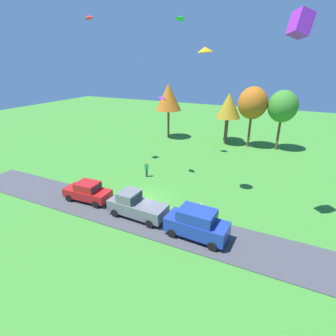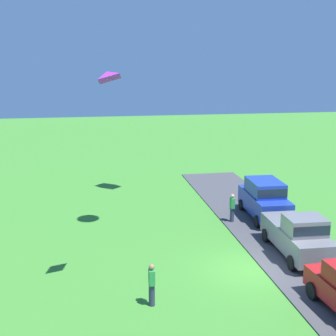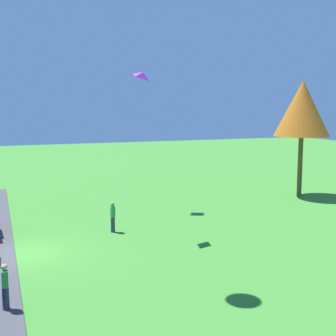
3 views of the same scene
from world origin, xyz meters
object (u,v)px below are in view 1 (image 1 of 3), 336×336
tree_far_left (229,106)px  tree_center_back (283,107)px  tree_right_of_center (168,97)px  tree_lone_near (227,107)px  kite_delta_mid_center (205,50)px  kite_diamond_topmost (88,17)px  person_on_lawn (201,212)px  car_pickup_near_entrance (136,205)px  car_suv_far_end (197,222)px  kite_diamond_high_right (163,98)px  car_sedan_mid_row (88,191)px  kite_delta_near_flag (181,17)px  kite_box_over_trees (301,24)px  person_watching_sky (146,170)px  tree_far_right (253,103)px

tree_far_left → tree_center_back: (7.49, 0.53, 0.32)m
tree_right_of_center → tree_lone_near: 9.60m
kite_delta_mid_center → kite_diamond_topmost: bearing=168.7°
person_on_lawn → tree_right_of_center: bearing=121.6°
car_pickup_near_entrance → car_suv_far_end: bearing=-4.7°
kite_diamond_high_right → kite_delta_mid_center: kite_delta_mid_center is taller
car_sedan_mid_row → car_pickup_near_entrance: bearing=-3.5°
tree_center_back → kite_diamond_high_right: size_ratio=8.89×
person_on_lawn → kite_diamond_high_right: size_ratio=1.77×
car_sedan_mid_row → car_suv_far_end: (11.01, -0.79, 0.25)m
kite_diamond_topmost → kite_delta_near_flag: bearing=40.6°
car_sedan_mid_row → kite_delta_mid_center: size_ratio=3.40×
kite_box_over_trees → car_pickup_near_entrance: bearing=-157.7°
kite_diamond_high_right → kite_diamond_topmost: bearing=-179.8°
tree_right_of_center → kite_box_over_trees: bearing=-46.6°
person_watching_sky → kite_diamond_high_right: kite_diamond_high_right is taller
tree_far_left → kite_delta_near_flag: 14.54m
tree_center_back → kite_diamond_topmost: kite_diamond_topmost is taller
tree_far_left → kite_diamond_topmost: size_ratio=9.11×
person_on_lawn → tree_center_back: tree_center_back is taller
kite_diamond_topmost → kite_box_over_trees: bearing=-12.9°
tree_center_back → kite_delta_near_flag: bearing=-142.6°
person_on_lawn → tree_far_right: bearing=90.7°
kite_delta_near_flag → tree_lone_near: bearing=69.8°
tree_far_right → kite_box_over_trees: 22.19m
person_watching_sky → kite_diamond_topmost: 17.39m
kite_delta_near_flag → car_sedan_mid_row: bearing=-99.4°
kite_diamond_high_right → car_sedan_mid_row: bearing=-112.4°
car_suv_far_end → person_on_lawn: (-0.36, 2.09, -0.42)m
tree_lone_near → kite_diamond_topmost: kite_diamond_topmost is taller
person_watching_sky → kite_diamond_high_right: 8.06m
person_watching_sky → tree_far_right: 19.49m
person_watching_sky → person_on_lawn: 10.39m
person_on_lawn → kite_delta_near_flag: kite_delta_near_flag is taller
car_sedan_mid_row → tree_right_of_center: bearing=97.1°
car_pickup_near_entrance → tree_far_right: size_ratio=0.57×
tree_right_of_center → kite_delta_near_flag: size_ratio=8.49×
car_pickup_near_entrance → kite_delta_mid_center: (3.36, 6.12, 11.96)m
car_pickup_near_entrance → tree_far_left: tree_far_left is taller
tree_lone_near → car_pickup_near_entrance: bearing=-91.9°
kite_diamond_topmost → kite_delta_near_flag: (7.79, 6.67, 0.30)m
tree_right_of_center → kite_diamond_high_right: bearing=-66.3°
tree_right_of_center → kite_delta_near_flag: 14.03m
kite_diamond_high_right → tree_far_left: bearing=77.4°
person_on_lawn → tree_lone_near: bearing=100.1°
kite_diamond_high_right → tree_far_right: bearing=66.0°
person_on_lawn → car_pickup_near_entrance: bearing=-162.5°
kite_diamond_topmost → tree_far_right: bearing=44.5°
kite_diamond_topmost → car_sedan_mid_row: bearing=-58.5°
car_sedan_mid_row → tree_right_of_center: tree_right_of_center is taller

